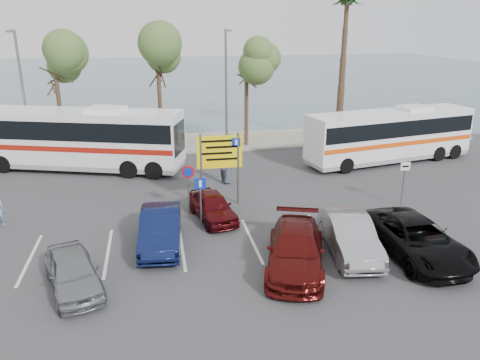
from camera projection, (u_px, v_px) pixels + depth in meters
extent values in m
plane|color=#323235|center=(208.00, 233.00, 20.07)|extent=(120.00, 120.00, 0.00)
cube|color=gray|center=(184.00, 149.00, 33.06)|extent=(44.00, 2.40, 0.15)
cube|color=gray|center=(182.00, 139.00, 34.85)|extent=(48.00, 0.80, 0.60)
plane|color=#405567|center=(163.00, 77.00, 75.86)|extent=(140.00, 140.00, 0.00)
cylinder|color=#382619|center=(61.00, 116.00, 30.82)|extent=(0.28, 0.28, 5.04)
cylinder|color=#382619|center=(160.00, 109.00, 31.87)|extent=(0.28, 0.28, 5.60)
cylinder|color=#382619|center=(246.00, 109.00, 32.99)|extent=(0.28, 0.28, 5.18)
cylinder|color=#382619|center=(342.00, 72.00, 33.44)|extent=(0.48, 0.48, 10.00)
cylinder|color=slate|center=(24.00, 96.00, 29.62)|extent=(0.16, 0.16, 8.00)
cylinder|color=slate|center=(12.00, 30.00, 27.92)|extent=(0.12, 0.90, 0.12)
cube|color=slate|center=(10.00, 31.00, 27.47)|extent=(0.45, 0.25, 0.12)
cylinder|color=slate|center=(226.00, 90.00, 31.90)|extent=(0.16, 0.16, 8.00)
cylinder|color=slate|center=(227.00, 30.00, 30.21)|extent=(0.12, 0.90, 0.12)
cube|color=slate|center=(228.00, 31.00, 29.76)|extent=(0.45, 0.25, 0.12)
cylinder|color=slate|center=(201.00, 171.00, 22.48)|extent=(0.12, 0.12, 3.60)
cylinder|color=slate|center=(238.00, 169.00, 22.80)|extent=(0.12, 0.12, 3.60)
cube|color=yellow|center=(220.00, 152.00, 22.35)|extent=(2.20, 0.06, 1.60)
cube|color=#0C2699|center=(236.00, 142.00, 22.30)|extent=(0.42, 0.01, 0.42)
cylinder|color=slate|center=(189.00, 191.00, 21.84)|extent=(0.07, 0.07, 2.20)
cylinder|color=#B20C0C|center=(188.00, 172.00, 21.50)|extent=(0.60, 0.03, 0.60)
cylinder|color=slate|center=(201.00, 203.00, 20.42)|extent=(0.07, 0.07, 2.20)
cube|color=#0C2699|center=(200.00, 184.00, 20.11)|extent=(0.50, 0.03, 0.50)
cylinder|color=slate|center=(403.00, 184.00, 22.83)|extent=(0.07, 0.07, 2.20)
cube|color=white|center=(405.00, 166.00, 22.52)|extent=(0.50, 0.03, 0.40)
cube|color=white|center=(78.00, 136.00, 28.01)|extent=(12.66, 6.41, 3.06)
cube|color=black|center=(77.00, 127.00, 27.83)|extent=(12.44, 6.37, 1.09)
cube|color=#9A170B|center=(79.00, 144.00, 28.17)|extent=(12.55, 6.40, 0.31)
cube|color=gray|center=(81.00, 160.00, 28.50)|extent=(12.54, 6.34, 0.57)
cube|color=white|center=(75.00, 108.00, 27.47)|extent=(2.49, 2.23, 0.25)
cube|color=white|center=(390.00, 133.00, 29.68)|extent=(11.46, 4.51, 2.76)
cube|color=black|center=(391.00, 125.00, 29.52)|extent=(11.25, 4.51, 0.98)
cube|color=#E2490D|center=(389.00, 140.00, 29.82)|extent=(11.36, 4.52, 0.28)
cube|color=gray|center=(388.00, 154.00, 30.12)|extent=(11.35, 4.47, 0.51)
cube|color=white|center=(393.00, 110.00, 29.20)|extent=(2.12, 1.83, 0.22)
imported|color=gray|center=(73.00, 271.00, 15.72)|extent=(2.64, 4.13, 1.31)
imported|color=#0D1640|center=(161.00, 228.00, 18.79)|extent=(1.87, 4.57, 1.47)
imported|color=#510F0D|center=(296.00, 250.00, 17.07)|extent=(3.50, 5.38, 1.45)
imported|color=#4C0A0F|center=(213.00, 206.00, 21.33)|extent=(2.20, 3.91, 1.26)
imported|color=black|center=(416.00, 239.00, 17.91)|extent=(2.65, 5.38, 1.47)
imported|color=gray|center=(350.00, 235.00, 18.15)|extent=(2.14, 4.70, 1.49)
imported|color=#343C4F|center=(226.00, 166.00, 26.12)|extent=(0.88, 1.04, 1.88)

